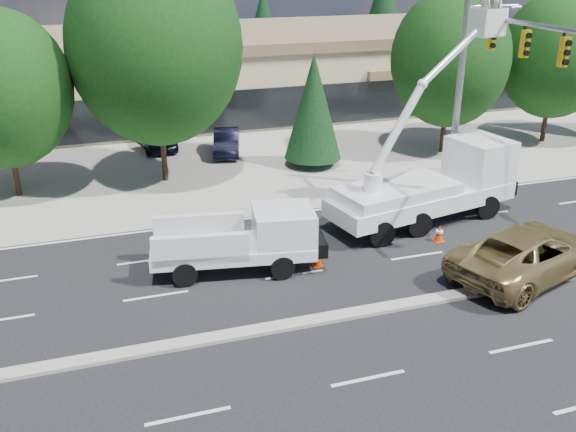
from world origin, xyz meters
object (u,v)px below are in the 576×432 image
object	(u,v)px
signal_mast	(490,73)
minivan	(528,253)
bucket_truck	(438,173)
utility_pickup	(245,245)

from	to	relation	value
signal_mast	minivan	xyz separation A→B (m)	(-2.07, -6.44, -5.16)
bucket_truck	signal_mast	bearing A→B (deg)	3.94
utility_pickup	minivan	world-z (taller)	utility_pickup
signal_mast	minivan	distance (m)	8.51
bucket_truck	minivan	bearing A→B (deg)	-97.58
signal_mast	bucket_truck	world-z (taller)	bucket_truck
signal_mast	utility_pickup	size ratio (longest dim) A/B	1.64
signal_mast	bucket_truck	bearing A→B (deg)	-164.61
utility_pickup	minivan	xyz separation A→B (m)	(9.52, -3.66, -0.03)
signal_mast	utility_pickup	distance (m)	12.98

